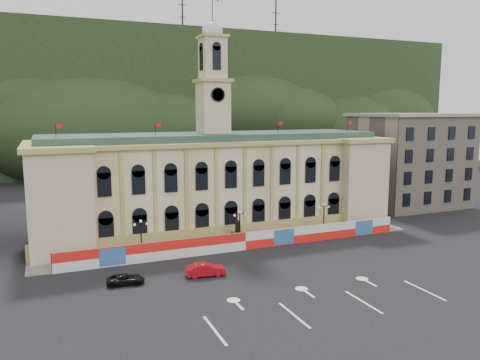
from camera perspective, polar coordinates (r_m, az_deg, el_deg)
name	(u,v)px	position (r m, az deg, el deg)	size (l,w,h in m)	color
ground	(299,287)	(53.10, 7.23, -12.83)	(260.00, 260.00, 0.00)	black
lane_markings	(324,304)	(49.17, 10.23, -14.70)	(26.00, 10.00, 0.02)	white
hill_ridge	(122,109)	(166.61, -14.20, 8.37)	(230.00, 80.00, 64.00)	black
city_hall	(215,181)	(75.52, -3.13, -0.18)	(56.20, 17.60, 37.10)	beige
side_building_right	(409,159)	(100.69, 19.93, 2.37)	(21.00, 17.00, 18.60)	tan
hoarding_fence	(246,241)	(65.51, 0.68, -7.44)	(50.00, 0.44, 2.50)	red
pavement	(238,244)	(68.19, -0.27, -7.82)	(56.00, 5.50, 0.16)	slate
statue	(237,236)	(68.11, -0.35, -6.87)	(1.40, 1.40, 3.72)	#595651
lamp_left	(141,235)	(62.86, -11.96, -6.59)	(1.96, 0.44, 5.15)	black
lamp_center	(240,225)	(66.73, -0.02, -5.52)	(1.96, 0.44, 5.15)	black
lamp_right	(324,216)	(73.12, 10.19, -4.40)	(1.96, 0.44, 5.15)	black
red_sedan	(206,270)	(55.86, -4.22, -10.84)	(4.88, 2.23, 1.55)	#9E0B11
black_suv	(126,279)	(54.77, -13.78, -11.68)	(4.42, 2.48, 1.17)	black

